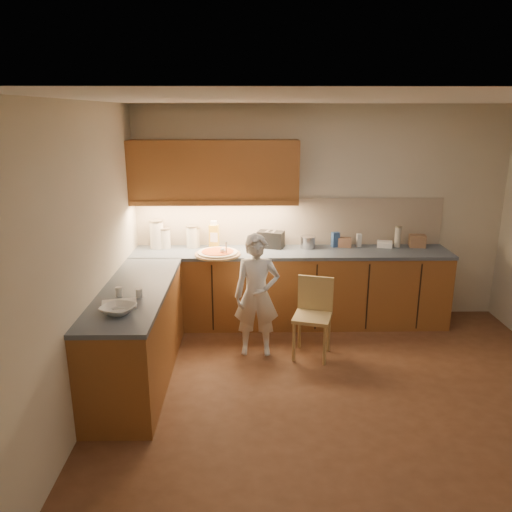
# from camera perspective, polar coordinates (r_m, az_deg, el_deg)

# --- Properties ---
(room) EXTENTS (4.54, 4.50, 2.62)m
(room) POSITION_cam_1_polar(r_m,az_deg,el_deg) (4.18, 11.34, 4.38)
(room) COLOR brown
(room) RESTS_ON ground
(l_counter) EXTENTS (3.77, 2.62, 0.92)m
(l_counter) POSITION_cam_1_polar(r_m,az_deg,el_deg) (5.63, -1.26, -5.15)
(l_counter) COLOR #945B2B
(l_counter) RESTS_ON ground
(backsplash) EXTENTS (3.75, 0.02, 0.58)m
(backsplash) POSITION_cam_1_polar(r_m,az_deg,el_deg) (6.14, 3.86, 3.94)
(backsplash) COLOR #B8A88F
(backsplash) RESTS_ON l_counter
(upper_cabinets) EXTENTS (1.95, 0.36, 0.73)m
(upper_cabinets) POSITION_cam_1_polar(r_m,az_deg,el_deg) (5.87, -4.80, 9.67)
(upper_cabinets) COLOR #945B2B
(upper_cabinets) RESTS_ON ground
(pizza_on_board) EXTENTS (0.52, 0.52, 0.21)m
(pizza_on_board) POSITION_cam_1_polar(r_m,az_deg,el_deg) (5.74, -4.38, 0.31)
(pizza_on_board) COLOR tan
(pizza_on_board) RESTS_ON l_counter
(child) EXTENTS (0.49, 0.33, 1.31)m
(child) POSITION_cam_1_polar(r_m,az_deg,el_deg) (5.24, 0.09, -4.53)
(child) COLOR silver
(child) RESTS_ON ground
(wooden_chair) EXTENTS (0.47, 0.47, 0.84)m
(wooden_chair) POSITION_cam_1_polar(r_m,az_deg,el_deg) (5.32, 6.59, -6.27)
(wooden_chair) COLOR tan
(wooden_chair) RESTS_ON ground
(mixing_bowl) EXTENTS (0.35, 0.35, 0.07)m
(mixing_bowl) POSITION_cam_1_polar(r_m,az_deg,el_deg) (4.25, -15.48, -5.91)
(mixing_bowl) COLOR white
(mixing_bowl) RESTS_ON l_counter
(canister_a) EXTENTS (0.17, 0.17, 0.35)m
(canister_a) POSITION_cam_1_polar(r_m,az_deg,el_deg) (6.11, -11.28, 2.48)
(canister_a) COLOR white
(canister_a) RESTS_ON l_counter
(canister_b) EXTENTS (0.14, 0.14, 0.25)m
(canister_b) POSITION_cam_1_polar(r_m,az_deg,el_deg) (6.11, -10.38, 2.04)
(canister_b) COLOR white
(canister_b) RESTS_ON l_counter
(canister_c) EXTENTS (0.15, 0.15, 0.27)m
(canister_c) POSITION_cam_1_polar(r_m,az_deg,el_deg) (6.08, -7.32, 2.23)
(canister_c) COLOR white
(canister_c) RESTS_ON l_counter
(canister_d) EXTENTS (0.15, 0.15, 0.25)m
(canister_d) POSITION_cam_1_polar(r_m,az_deg,el_deg) (6.11, -7.10, 2.20)
(canister_d) COLOR beige
(canister_d) RESTS_ON l_counter
(oil_jug) EXTENTS (0.12, 0.10, 0.34)m
(oil_jug) POSITION_cam_1_polar(r_m,az_deg,el_deg) (6.02, -4.81, 2.33)
(oil_jug) COLOR gold
(oil_jug) RESTS_ON l_counter
(toaster) EXTENTS (0.35, 0.27, 0.20)m
(toaster) POSITION_cam_1_polar(r_m,az_deg,el_deg) (6.04, 1.69, 1.91)
(toaster) COLOR black
(toaster) RESTS_ON l_counter
(steel_pot) EXTENTS (0.19, 0.19, 0.14)m
(steel_pot) POSITION_cam_1_polar(r_m,az_deg,el_deg) (6.06, 5.94, 1.60)
(steel_pot) COLOR #A5A4A9
(steel_pot) RESTS_ON l_counter
(blue_box) EXTENTS (0.11, 0.09, 0.18)m
(blue_box) POSITION_cam_1_polar(r_m,az_deg,el_deg) (6.15, 9.06, 1.87)
(blue_box) COLOR #305392
(blue_box) RESTS_ON l_counter
(card_box_a) EXTENTS (0.17, 0.13, 0.11)m
(card_box_a) POSITION_cam_1_polar(r_m,az_deg,el_deg) (6.17, 10.10, 1.54)
(card_box_a) COLOR #A17356
(card_box_a) RESTS_ON l_counter
(white_bottle) EXTENTS (0.06, 0.06, 0.16)m
(white_bottle) POSITION_cam_1_polar(r_m,az_deg,el_deg) (6.20, 11.68, 1.76)
(white_bottle) COLOR silver
(white_bottle) RESTS_ON l_counter
(flat_pack) EXTENTS (0.21, 0.17, 0.07)m
(flat_pack) POSITION_cam_1_polar(r_m,az_deg,el_deg) (6.27, 14.48, 1.32)
(flat_pack) COLOR white
(flat_pack) RESTS_ON l_counter
(tall_jar) EXTENTS (0.08, 0.08, 0.26)m
(tall_jar) POSITION_cam_1_polar(r_m,az_deg,el_deg) (6.30, 15.89, 2.16)
(tall_jar) COLOR beige
(tall_jar) RESTS_ON l_counter
(card_box_b) EXTENTS (0.21, 0.17, 0.15)m
(card_box_b) POSITION_cam_1_polar(r_m,az_deg,el_deg) (6.39, 17.95, 1.65)
(card_box_b) COLOR #957050
(card_box_b) RESTS_ON l_counter
(dough_cloth) EXTENTS (0.33, 0.29, 0.02)m
(dough_cloth) POSITION_cam_1_polar(r_m,az_deg,el_deg) (4.42, -15.37, -5.34)
(dough_cloth) COLOR silver
(dough_cloth) RESTS_ON l_counter
(spice_jar_a) EXTENTS (0.08, 0.08, 0.08)m
(spice_jar_a) POSITION_cam_1_polar(r_m,az_deg,el_deg) (4.63, -15.40, -3.94)
(spice_jar_a) COLOR silver
(spice_jar_a) RESTS_ON l_counter
(spice_jar_b) EXTENTS (0.07, 0.07, 0.08)m
(spice_jar_b) POSITION_cam_1_polar(r_m,az_deg,el_deg) (4.55, -13.22, -4.15)
(spice_jar_b) COLOR white
(spice_jar_b) RESTS_ON l_counter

